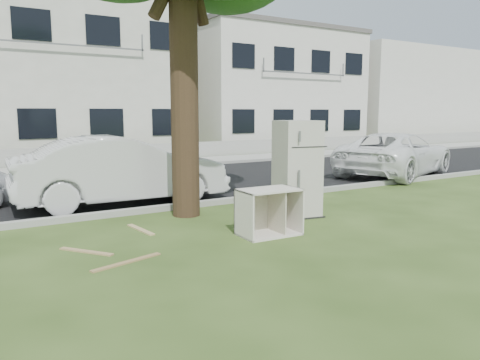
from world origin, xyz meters
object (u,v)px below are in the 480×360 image
car_center (122,170)px  fridge (297,169)px  car_right (396,154)px  cabinet (269,212)px

car_center → fridge: bearing=-137.4°
fridge → car_right: size_ratio=0.37×
fridge → cabinet: (-1.31, -0.91, -0.55)m
fridge → car_right: fridge is taller
cabinet → car_center: bearing=109.9°
cabinet → car_right: bearing=29.0°
car_center → car_right: (9.11, 0.04, -0.07)m
cabinet → car_center: 4.15m
fridge → car_center: (-2.57, 3.03, -0.18)m
fridge → car_center: 3.98m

